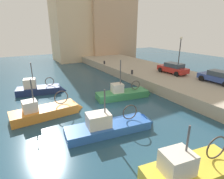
{
  "coord_description": "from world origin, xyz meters",
  "views": [
    {
      "loc": [
        -6.94,
        -13.53,
        7.21
      ],
      "look_at": [
        1.83,
        1.77,
        1.2
      ],
      "focal_mm": 29.57,
      "sensor_mm": 36.0,
      "label": 1
    }
  ],
  "objects_px": {
    "fishing_boat_blue": "(113,129)",
    "parked_car_blue": "(219,77)",
    "mooring_bollard_north": "(104,63)",
    "fishing_boat_green": "(125,96)",
    "fishing_boat_orange": "(49,114)",
    "fishing_boat_yellow": "(195,174)",
    "mooring_bollard_mid": "(132,72)",
    "fishing_boat_navy": "(42,92)",
    "quay_streetlamp": "(180,49)",
    "parked_car_red": "(173,68)"
  },
  "relations": [
    {
      "from": "parked_car_red",
      "to": "fishing_boat_green",
      "type": "bearing_deg",
      "value": -169.03
    },
    {
      "from": "fishing_boat_orange",
      "to": "quay_streetlamp",
      "type": "bearing_deg",
      "value": 5.87
    },
    {
      "from": "parked_car_blue",
      "to": "mooring_bollard_mid",
      "type": "distance_m",
      "value": 10.12
    },
    {
      "from": "mooring_bollard_north",
      "to": "quay_streetlamp",
      "type": "height_order",
      "value": "quay_streetlamp"
    },
    {
      "from": "fishing_boat_orange",
      "to": "parked_car_blue",
      "type": "bearing_deg",
      "value": -11.71
    },
    {
      "from": "fishing_boat_yellow",
      "to": "parked_car_blue",
      "type": "bearing_deg",
      "value": 28.6
    },
    {
      "from": "parked_car_blue",
      "to": "fishing_boat_blue",
      "type": "bearing_deg",
      "value": -175.36
    },
    {
      "from": "fishing_boat_green",
      "to": "parked_car_blue",
      "type": "distance_m",
      "value": 10.75
    },
    {
      "from": "mooring_bollard_mid",
      "to": "parked_car_blue",
      "type": "bearing_deg",
      "value": -53.85
    },
    {
      "from": "fishing_boat_orange",
      "to": "mooring_bollard_mid",
      "type": "relative_size",
      "value": 11.35
    },
    {
      "from": "fishing_boat_orange",
      "to": "parked_car_blue",
      "type": "distance_m",
      "value": 18.3
    },
    {
      "from": "fishing_boat_navy",
      "to": "fishing_boat_green",
      "type": "distance_m",
      "value": 9.62
    },
    {
      "from": "fishing_boat_yellow",
      "to": "mooring_bollard_north",
      "type": "distance_m",
      "value": 24.25
    },
    {
      "from": "fishing_boat_blue",
      "to": "fishing_boat_orange",
      "type": "xyz_separation_m",
      "value": [
        -3.51,
        4.86,
        -0.05
      ]
    },
    {
      "from": "parked_car_red",
      "to": "mooring_bollard_mid",
      "type": "bearing_deg",
      "value": 153.92
    },
    {
      "from": "fishing_boat_yellow",
      "to": "parked_car_red",
      "type": "height_order",
      "value": "fishing_boat_yellow"
    },
    {
      "from": "fishing_boat_blue",
      "to": "mooring_bollard_north",
      "type": "height_order",
      "value": "fishing_boat_blue"
    },
    {
      "from": "fishing_boat_green",
      "to": "parked_car_blue",
      "type": "height_order",
      "value": "fishing_boat_green"
    },
    {
      "from": "fishing_boat_orange",
      "to": "fishing_boat_green",
      "type": "xyz_separation_m",
      "value": [
        8.03,
        0.31,
        0.01
      ]
    },
    {
      "from": "fishing_boat_navy",
      "to": "mooring_bollard_north",
      "type": "relative_size",
      "value": 10.28
    },
    {
      "from": "fishing_boat_green",
      "to": "fishing_boat_yellow",
      "type": "bearing_deg",
      "value": -105.69
    },
    {
      "from": "quay_streetlamp",
      "to": "fishing_boat_yellow",
      "type": "bearing_deg",
      "value": -135.14
    },
    {
      "from": "fishing_boat_green",
      "to": "quay_streetlamp",
      "type": "distance_m",
      "value": 10.55
    },
    {
      "from": "fishing_boat_blue",
      "to": "parked_car_blue",
      "type": "height_order",
      "value": "fishing_boat_blue"
    },
    {
      "from": "fishing_boat_yellow",
      "to": "parked_car_blue",
      "type": "distance_m",
      "value": 14.81
    },
    {
      "from": "fishing_boat_orange",
      "to": "fishing_boat_green",
      "type": "bearing_deg",
      "value": 2.23
    },
    {
      "from": "fishing_boat_navy",
      "to": "mooring_bollard_mid",
      "type": "relative_size",
      "value": 10.28
    },
    {
      "from": "fishing_boat_green",
      "to": "mooring_bollard_north",
      "type": "height_order",
      "value": "fishing_boat_green"
    },
    {
      "from": "fishing_boat_navy",
      "to": "fishing_boat_yellow",
      "type": "xyz_separation_m",
      "value": [
        4.44,
        -17.01,
        0.01
      ]
    },
    {
      "from": "parked_car_blue",
      "to": "fishing_boat_green",
      "type": "bearing_deg",
      "value": 157.77
    },
    {
      "from": "parked_car_blue",
      "to": "fishing_boat_navy",
      "type": "bearing_deg",
      "value": 150.12
    },
    {
      "from": "fishing_boat_orange",
      "to": "fishing_boat_navy",
      "type": "bearing_deg",
      "value": 85.64
    },
    {
      "from": "fishing_boat_navy",
      "to": "parked_car_blue",
      "type": "distance_m",
      "value": 20.09
    },
    {
      "from": "fishing_boat_green",
      "to": "mooring_bollard_north",
      "type": "xyz_separation_m",
      "value": [
        3.84,
        12.15,
        1.36
      ]
    },
    {
      "from": "quay_streetlamp",
      "to": "fishing_boat_navy",
      "type": "bearing_deg",
      "value": 165.29
    },
    {
      "from": "fishing_boat_yellow",
      "to": "mooring_bollard_north",
      "type": "height_order",
      "value": "fishing_boat_yellow"
    },
    {
      "from": "parked_car_red",
      "to": "parked_car_blue",
      "type": "bearing_deg",
      "value": -80.35
    },
    {
      "from": "fishing_boat_blue",
      "to": "fishing_boat_orange",
      "type": "distance_m",
      "value": 5.99
    },
    {
      "from": "fishing_boat_yellow",
      "to": "mooring_bollard_mid",
      "type": "height_order",
      "value": "fishing_boat_yellow"
    },
    {
      "from": "fishing_boat_green",
      "to": "parked_car_red",
      "type": "relative_size",
      "value": 1.55
    },
    {
      "from": "parked_car_red",
      "to": "parked_car_blue",
      "type": "distance_m",
      "value": 5.8
    },
    {
      "from": "fishing_boat_navy",
      "to": "parked_car_blue",
      "type": "relative_size",
      "value": 1.36
    },
    {
      "from": "mooring_bollard_mid",
      "to": "mooring_bollard_north",
      "type": "height_order",
      "value": "same"
    },
    {
      "from": "mooring_bollard_mid",
      "to": "mooring_bollard_north",
      "type": "xyz_separation_m",
      "value": [
        0.0,
        8.0,
        0.0
      ]
    },
    {
      "from": "mooring_bollard_mid",
      "to": "mooring_bollard_north",
      "type": "distance_m",
      "value": 8.0
    },
    {
      "from": "fishing_boat_yellow",
      "to": "parked_car_blue",
      "type": "xyz_separation_m",
      "value": [
        12.91,
        7.04,
        1.76
      ]
    },
    {
      "from": "fishing_boat_green",
      "to": "mooring_bollard_mid",
      "type": "bearing_deg",
      "value": 47.22
    },
    {
      "from": "fishing_boat_navy",
      "to": "fishing_boat_green",
      "type": "xyz_separation_m",
      "value": [
        7.55,
        -5.96,
        -0.03
      ]
    },
    {
      "from": "fishing_boat_yellow",
      "to": "fishing_boat_blue",
      "type": "bearing_deg",
      "value": 103.56
    },
    {
      "from": "fishing_boat_blue",
      "to": "mooring_bollard_north",
      "type": "distance_m",
      "value": 19.28
    }
  ]
}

